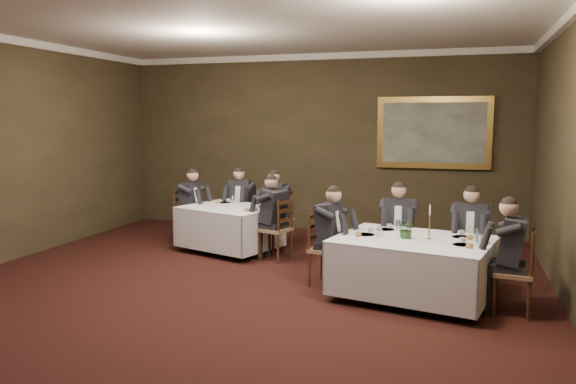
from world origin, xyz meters
The scene contains 27 objects.
ground centered at (0.00, 0.00, 0.00)m, with size 10.00×10.00×0.00m, color black.
ceiling centered at (0.00, 0.00, 3.50)m, with size 8.00×10.00×0.10m, color silver.
back_wall centered at (0.00, 5.00, 1.75)m, with size 8.00×0.10×3.50m, color #322B19.
crown_molding centered at (0.00, 0.00, 3.44)m, with size 8.00×10.00×0.12m.
table_main centered at (2.25, 1.06, 0.45)m, with size 2.11×1.76×0.67m.
table_second centered at (-0.93, 2.70, 0.45)m, with size 1.85×1.61×0.67m.
chair_main_backleft centered at (1.95, 2.10, 0.28)m, with size 0.46×0.44×1.00m.
diner_main_backleft centered at (1.95, 2.08, 0.51)m, with size 0.43×0.50×1.35m.
chair_main_backright centered at (2.93, 1.89, 0.28)m, with size 0.48×0.46×1.00m.
diner_main_backright centered at (2.93, 1.88, 0.51)m, with size 0.45×0.51×1.35m.
chair_main_endleft centered at (1.09, 1.29, 0.28)m, with size 0.50×0.51×1.00m.
diner_main_endleft centered at (1.10, 1.29, 0.51)m, with size 0.55×0.49×1.35m.
chair_main_endright centered at (3.40, 0.82, 0.28)m, with size 0.46×0.48×1.00m.
diner_main_endright centered at (3.39, 0.82, 0.51)m, with size 0.52×0.45×1.35m.
chair_sec_backleft centered at (-1.08, 3.58, 0.28)m, with size 0.47×0.45×1.00m.
diner_sec_backleft centered at (-1.08, 3.57, 0.51)m, with size 0.44×0.51×1.35m.
chair_sec_backright centered at (-0.29, 3.32, 0.28)m, with size 0.57×0.56×1.00m.
diner_sec_backright centered at (-0.29, 3.31, 0.51)m, with size 0.56×0.60×1.35m.
chair_sec_endright centered at (0.00, 2.39, 0.28)m, with size 0.53×0.54×1.00m.
diner_sec_endright centered at (-0.01, 2.39, 0.51)m, with size 0.57×0.52×1.35m.
chair_sec_endleft centered at (-1.86, 3.01, 0.28)m, with size 0.45×0.47×1.00m.
diner_sec_endleft centered at (-1.85, 3.01, 0.51)m, with size 0.51×0.44×1.35m.
centerpiece centered at (2.16, 1.04, 0.90)m, with size 0.24×0.21×0.26m, color #2D5926.
candlestick centered at (2.43, 1.09, 0.93)m, with size 0.06×0.06×0.44m.
place_setting_table_main centered at (1.89, 1.57, 0.80)m, with size 0.33×0.31×0.14m.
place_setting_table_second centered at (-1.17, 3.16, 0.80)m, with size 0.33×0.31×0.14m.
painting centered at (2.25, 4.94, 1.98)m, with size 2.09×0.09×1.34m.
Camera 1 is at (2.80, -5.91, 2.24)m, focal length 35.00 mm.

